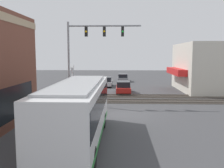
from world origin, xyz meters
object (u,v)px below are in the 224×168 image
object	(u,v)px
pedestrian_at_crossing	(74,95)
parked_car_grey	(123,78)
city_bus	(78,110)
parked_car_silver	(106,82)
parked_car_red	(123,88)
crossing_signal	(73,81)

from	to	relation	value
pedestrian_at_crossing	parked_car_grey	bearing A→B (deg)	-12.19
city_bus	parked_car_grey	xyz separation A→B (m)	(32.32, -2.60, -1.18)
parked_car_silver	city_bus	bearing A→B (deg)	180.00
parked_car_red	parked_car_silver	distance (m)	7.15
city_bus	crossing_signal	bearing A→B (deg)	12.59
parked_car_grey	pedestrian_at_crossing	world-z (taller)	pedestrian_at_crossing
parked_car_silver	pedestrian_at_crossing	bearing A→B (deg)	171.53
crossing_signal	pedestrian_at_crossing	distance (m)	1.34
crossing_signal	pedestrian_at_crossing	bearing A→B (deg)	-60.88
crossing_signal	parked_car_silver	bearing A→B (deg)	-8.92
pedestrian_at_crossing	city_bus	bearing A→B (deg)	-168.16
city_bus	parked_car_silver	world-z (taller)	city_bus
parked_car_grey	city_bus	bearing A→B (deg)	175.40
crossing_signal	parked_car_red	world-z (taller)	crossing_signal
parked_car_grey	pedestrian_at_crossing	distance (m)	22.54
city_bus	crossing_signal	distance (m)	10.49
parked_car_red	pedestrian_at_crossing	size ratio (longest dim) A/B	2.34
city_bus	parked_car_silver	bearing A→B (deg)	-0.00
city_bus	parked_car_silver	size ratio (longest dim) A/B	2.24
crossing_signal	parked_car_red	bearing A→B (deg)	-31.75
crossing_signal	parked_car_red	size ratio (longest dim) A/B	0.87
city_bus	parked_car_red	world-z (taller)	city_bus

